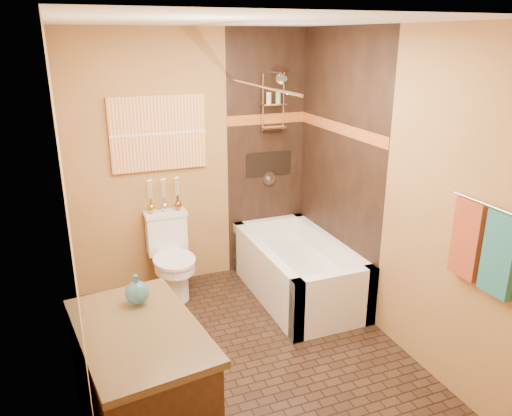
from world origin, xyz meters
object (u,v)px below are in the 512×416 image
sunset_painting (158,133)px  toilet (171,256)px  vanity (143,395)px  bathtub (297,274)px

sunset_painting → toilet: sunset_painting is taller
sunset_painting → vanity: bearing=-105.1°
bathtub → vanity: (-1.72, -1.48, 0.23)m
sunset_painting → vanity: (-0.60, -2.21, -1.10)m
sunset_painting → bathtub: size_ratio=0.60×
bathtub → toilet: size_ratio=1.87×
toilet → bathtub: bearing=-21.4°
sunset_painting → bathtub: bearing=-32.7°
sunset_painting → vanity: 2.54m
vanity → toilet: bearing=65.5°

